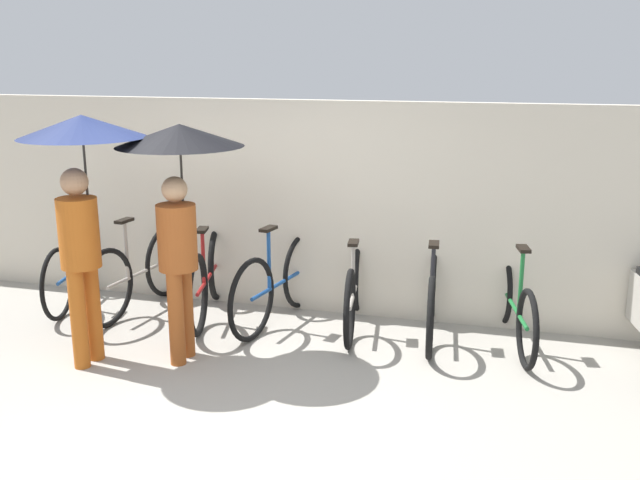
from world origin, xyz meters
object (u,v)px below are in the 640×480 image
parked_bicycle_5 (432,296)px  pedestrian_center (179,175)px  pedestrian_leading (81,171)px  parked_bicycle_1 (139,272)px  parked_bicycle_0 (79,267)px  parked_bicycle_3 (279,282)px  parked_bicycle_2 (208,277)px  parked_bicycle_4 (354,289)px  parked_bicycle_6 (514,305)px

parked_bicycle_5 → pedestrian_center: bearing=111.9°
parked_bicycle_5 → pedestrian_leading: pedestrian_leading is taller
parked_bicycle_1 → pedestrian_leading: bearing=-161.9°
parked_bicycle_0 → parked_bicycle_3: size_ratio=0.99×
parked_bicycle_2 → parked_bicycle_4: 1.45m
parked_bicycle_0 → parked_bicycle_4: 2.90m
parked_bicycle_6 → pedestrian_center: (-2.67, -1.02, 1.20)m
parked_bicycle_2 → pedestrian_leading: size_ratio=0.85×
parked_bicycle_1 → parked_bicycle_4: parked_bicycle_1 is taller
parked_bicycle_0 → pedestrian_center: size_ratio=0.87×
pedestrian_center → parked_bicycle_3: bearing=61.4°
parked_bicycle_4 → pedestrian_leading: 2.63m
parked_bicycle_3 → parked_bicycle_5: 1.45m
parked_bicycle_2 → parked_bicycle_5: bearing=-101.6°
parked_bicycle_6 → pedestrian_center: size_ratio=0.86×
parked_bicycle_3 → pedestrian_center: bearing=162.3°
parked_bicycle_3 → parked_bicycle_5: (1.45, 0.05, -0.02)m
parked_bicycle_1 → parked_bicycle_5: (2.90, 0.10, -0.03)m
parked_bicycle_0 → parked_bicycle_3: (2.18, -0.01, 0.02)m
parked_bicycle_5 → parked_bicycle_4: bearing=83.6°
parked_bicycle_2 → pedestrian_leading: 1.79m
pedestrian_leading → parked_bicycle_1: bearing=107.7°
parked_bicycle_4 → pedestrian_leading: size_ratio=0.82×
parked_bicycle_0 → parked_bicycle_1: bearing=-105.8°
parked_bicycle_3 → pedestrian_leading: bearing=145.4°
parked_bicycle_0 → pedestrian_center: pedestrian_center is taller
parked_bicycle_6 → pedestrian_center: 3.10m
parked_bicycle_2 → parked_bicycle_3: 0.73m
parked_bicycle_6 → pedestrian_leading: 3.83m
pedestrian_center → parked_bicycle_6: bearing=20.1°
pedestrian_center → parked_bicycle_5: bearing=26.5°
parked_bicycle_3 → pedestrian_leading: 2.11m
parked_bicycle_3 → parked_bicycle_5: bearing=-77.7°
parked_bicycle_4 → parked_bicycle_6: 1.45m
parked_bicycle_1 → pedestrian_leading: pedestrian_leading is taller
parked_bicycle_1 → parked_bicycle_5: bearing=-81.1°
pedestrian_leading → pedestrian_center: 0.76m
parked_bicycle_1 → pedestrian_leading: (0.23, -1.18, 1.21)m
parked_bicycle_2 → parked_bicycle_4: parked_bicycle_4 is taller
parked_bicycle_2 → pedestrian_leading: (-0.49, -1.22, 1.21)m
parked_bicycle_4 → parked_bicycle_6: parked_bicycle_6 is taller
parked_bicycle_3 → parked_bicycle_4: (0.72, 0.07, -0.03)m
parked_bicycle_3 → pedestrian_center: 1.59m
parked_bicycle_4 → pedestrian_leading: bearing=115.7°
parked_bicycle_4 → parked_bicycle_5: 0.72m
parked_bicycle_3 → parked_bicycle_4: 0.73m
parked_bicycle_0 → parked_bicycle_6: bearing=-100.5°
pedestrian_center → parked_bicycle_1: bearing=135.4°
parked_bicycle_3 → parked_bicycle_2: bearing=100.6°
pedestrian_leading → parked_bicycle_3: bearing=51.8°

